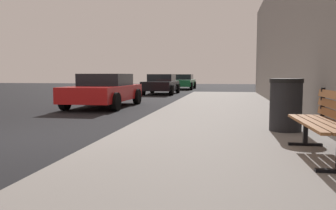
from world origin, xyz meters
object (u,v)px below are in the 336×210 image
at_px(car_red, 105,90).
at_px(car_green, 183,82).
at_px(bench, 328,119).
at_px(car_black, 161,84).
at_px(trash_bin, 286,105).

xyz_separation_m(car_red, car_green, (0.91, 16.40, -0.00)).
distance_m(bench, car_black, 17.38).
relative_size(car_red, car_black, 1.07).
xyz_separation_m(car_red, car_black, (0.48, 8.88, -0.00)).
height_order(bench, car_black, car_black).
height_order(trash_bin, car_black, car_black).
height_order(car_black, car_green, same).
height_order(bench, trash_bin, trash_bin).
bearing_deg(bench, trash_bin, 93.30).
relative_size(bench, car_black, 0.42).
bearing_deg(trash_bin, car_red, 136.23).
distance_m(bench, car_red, 9.66).
xyz_separation_m(bench, car_green, (-5.02, 24.02, -0.02)).
bearing_deg(bench, car_red, 126.31).
relative_size(bench, car_green, 0.38).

